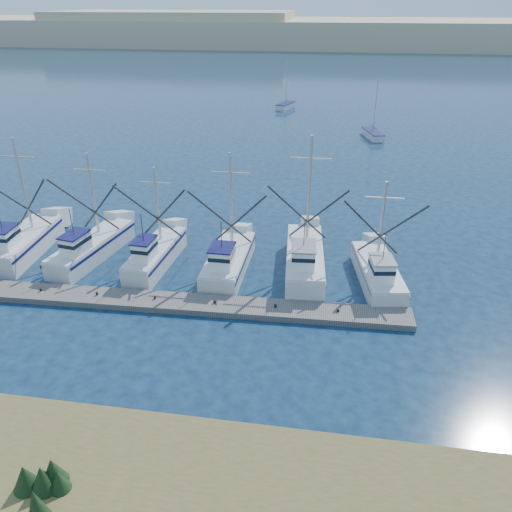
{
  "coord_description": "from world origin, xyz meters",
  "views": [
    {
      "loc": [
        1.17,
        -20.63,
        18.14
      ],
      "look_at": [
        -3.34,
        8.0,
        3.07
      ],
      "focal_mm": 35.0,
      "sensor_mm": 36.0,
      "label": 1
    }
  ],
  "objects": [
    {
      "name": "ground",
      "position": [
        0.0,
        0.0,
        0.0
      ],
      "size": [
        500.0,
        500.0,
        0.0
      ],
      "primitive_type": "plane",
      "color": "#0C1D36",
      "rests_on": "ground"
    },
    {
      "name": "floating_dock",
      "position": [
        -8.78,
        5.96,
        0.21
      ],
      "size": [
        31.47,
        3.08,
        0.42
      ],
      "primitive_type": "cube",
      "rotation": [
        0.0,
        0.0,
        0.03
      ],
      "color": "#67615C",
      "rests_on": "ground"
    },
    {
      "name": "dune_ridge",
      "position": [
        0.0,
        210.0,
        5.0
      ],
      "size": [
        360.0,
        60.0,
        10.0
      ],
      "primitive_type": "cube",
      "color": "tan",
      "rests_on": "ground"
    },
    {
      "name": "trawler_fleet",
      "position": [
        -8.74,
        11.22,
        0.98
      ],
      "size": [
        30.59,
        9.38,
        9.8
      ],
      "color": "silver",
      "rests_on": "ground"
    },
    {
      "name": "sailboat_near",
      "position": [
        6.64,
        53.31,
        0.5
      ],
      "size": [
        3.07,
        5.88,
        8.1
      ],
      "rotation": [
        0.0,
        0.0,
        0.27
      ],
      "color": "silver",
      "rests_on": "ground"
    },
    {
      "name": "sailboat_far",
      "position": [
        -8.04,
        72.65,
        0.5
      ],
      "size": [
        3.19,
        5.45,
        8.1
      ],
      "rotation": [
        0.0,
        0.0,
        -0.3
      ],
      "color": "silver",
      "rests_on": "ground"
    }
  ]
}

